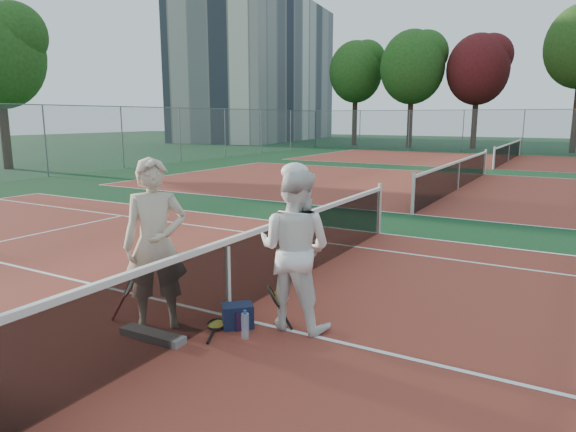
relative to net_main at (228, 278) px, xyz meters
The scene contains 21 objects.
ground 0.51m from the net_main, ahead, with size 130.00×130.00×0.00m, color #0D3217.
court_main 0.51m from the net_main, ahead, with size 23.77×10.97×0.01m, color maroon.
court_far_a 13.51m from the net_main, 90.00° to the left, with size 23.77×10.97×0.01m, color maroon.
court_far_b 27.00m from the net_main, 90.00° to the left, with size 23.77×10.97×0.01m, color maroon.
net_main is the anchor object (origin of this frame).
net_far_a 13.50m from the net_main, 90.00° to the left, with size 0.10×10.98×1.02m, color black, non-canonical shape.
net_far_b 27.00m from the net_main, 90.00° to the left, with size 0.10×10.98×1.02m, color black, non-canonical shape.
fence_back 34.01m from the net_main, 90.00° to the left, with size 32.00×0.06×3.00m, color slate, non-canonical shape.
apartment_block 52.62m from the net_main, 122.47° to the left, with size 10.00×22.00×15.00m, color beige.
player_a 1.00m from the net_main, 129.74° to the right, with size 0.74×0.49×2.04m, color #C6B399.
player_b 0.99m from the net_main, 10.70° to the left, with size 0.93×0.73×1.92m, color white.
racket_red 1.25m from the net_main, 147.73° to the right, with size 0.32×0.27×0.54m, color maroon, non-canonical shape.
racket_black_held 0.76m from the net_main, ahead, with size 0.30×0.27×0.55m, color black, non-canonical shape.
racket_spare 0.60m from the net_main, 76.45° to the right, with size 0.60×0.27×0.07m, color black, non-canonical shape.
sports_bag_navy 0.52m from the net_main, 36.10° to the right, with size 0.36×0.25×0.29m, color black.
sports_bag_purple 0.52m from the net_main, 35.29° to the right, with size 0.29×0.20×0.24m, color black.
net_cover_canvas 1.14m from the net_main, 109.56° to the right, with size 0.84×0.20×0.09m, color slate.
water_bottle 0.79m from the net_main, 38.21° to the right, with size 0.09×0.09×0.30m, color silver.
tree_back_0 41.22m from the net_main, 110.41° to the left, with size 4.63×4.63×9.04m.
tree_back_1 38.90m from the net_main, 103.49° to the left, with size 5.15×5.15×9.43m.
tree_back_maroon 38.87m from the net_main, 95.99° to the left, with size 4.76×4.76×8.88m.
Camera 1 is at (3.72, -4.97, 2.49)m, focal length 32.00 mm.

